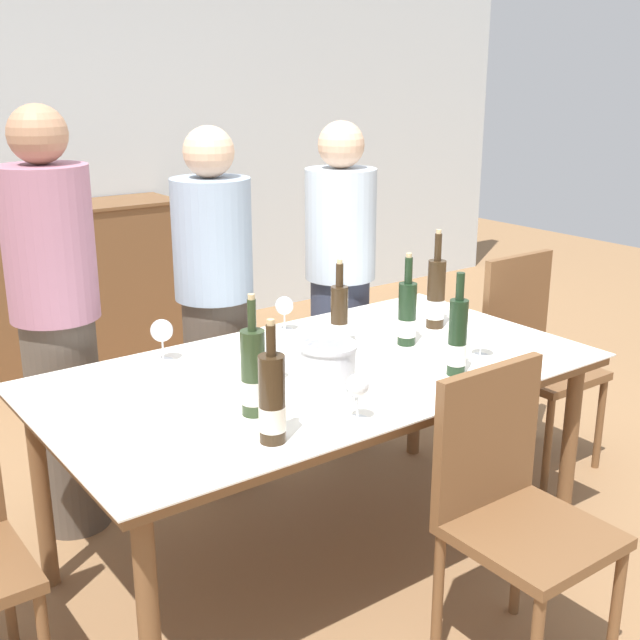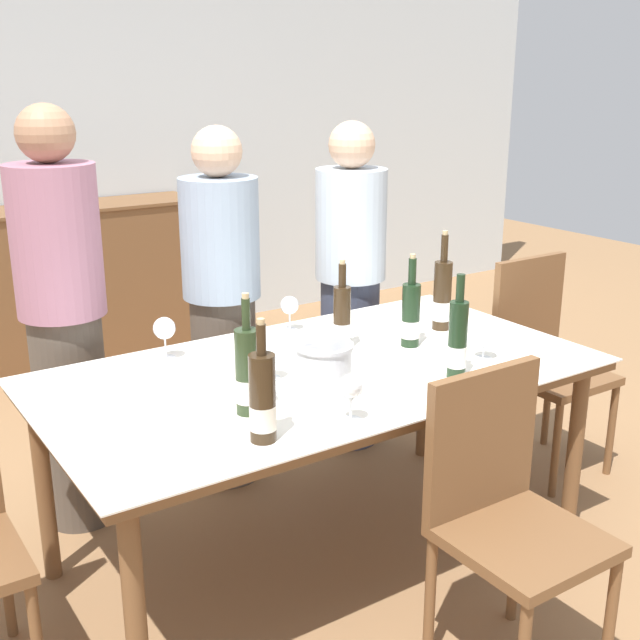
% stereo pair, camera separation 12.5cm
% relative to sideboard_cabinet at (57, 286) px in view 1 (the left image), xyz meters
% --- Properties ---
extents(ground_plane, '(12.00, 12.00, 0.00)m').
position_rel_sideboard_cabinet_xyz_m(ground_plane, '(0.03, -2.71, -0.49)').
color(ground_plane, olive).
extents(back_wall, '(8.00, 0.10, 2.80)m').
position_rel_sideboard_cabinet_xyz_m(back_wall, '(0.03, 0.29, 0.91)').
color(back_wall, silver).
rests_on(back_wall, ground_plane).
extents(sideboard_cabinet, '(1.56, 0.46, 0.98)m').
position_rel_sideboard_cabinet_xyz_m(sideboard_cabinet, '(0.00, 0.00, 0.00)').
color(sideboard_cabinet, brown).
rests_on(sideboard_cabinet, ground_plane).
extents(dining_table, '(1.95, 1.06, 0.76)m').
position_rel_sideboard_cabinet_xyz_m(dining_table, '(0.03, -2.71, 0.20)').
color(dining_table, brown).
rests_on(dining_table, ground_plane).
extents(ice_bucket, '(0.19, 0.19, 0.19)m').
position_rel_sideboard_cabinet_xyz_m(ice_bucket, '(-0.11, -2.94, 0.37)').
color(ice_bucket, silver).
rests_on(ice_bucket, dining_table).
extents(wine_bottle_0, '(0.07, 0.07, 0.35)m').
position_rel_sideboard_cabinet_xyz_m(wine_bottle_0, '(0.22, -2.57, 0.39)').
color(wine_bottle_0, '#332314').
rests_on(wine_bottle_0, dining_table).
extents(wine_bottle_1, '(0.08, 0.08, 0.36)m').
position_rel_sideboard_cabinet_xyz_m(wine_bottle_1, '(-0.42, -3.09, 0.39)').
color(wine_bottle_1, '#332314').
rests_on(wine_bottle_1, dining_table).
extents(wine_bottle_2, '(0.08, 0.08, 0.38)m').
position_rel_sideboard_cabinet_xyz_m(wine_bottle_2, '(-0.36, -2.90, 0.40)').
color(wine_bottle_2, '#28381E').
rests_on(wine_bottle_2, dining_table).
extents(wine_bottle_3, '(0.07, 0.07, 0.40)m').
position_rel_sideboard_cabinet_xyz_m(wine_bottle_3, '(0.70, -2.60, 0.40)').
color(wine_bottle_3, '#332314').
rests_on(wine_bottle_3, dining_table).
extents(wine_bottle_4, '(0.07, 0.07, 0.36)m').
position_rel_sideboard_cabinet_xyz_m(wine_bottle_4, '(0.38, -3.03, 0.40)').
color(wine_bottle_4, black).
rests_on(wine_bottle_4, dining_table).
extents(wine_bottle_5, '(0.07, 0.07, 0.36)m').
position_rel_sideboard_cabinet_xyz_m(wine_bottle_5, '(0.46, -2.69, 0.39)').
color(wine_bottle_5, black).
rests_on(wine_bottle_5, dining_table).
extents(wine_glass_0, '(0.07, 0.07, 0.15)m').
position_rel_sideboard_cabinet_xyz_m(wine_glass_0, '(-0.14, -3.12, 0.37)').
color(wine_glass_0, white).
rests_on(wine_glass_0, dining_table).
extents(wine_glass_1, '(0.08, 0.08, 0.13)m').
position_rel_sideboard_cabinet_xyz_m(wine_glass_1, '(-0.16, -2.69, 0.36)').
color(wine_glass_1, white).
rests_on(wine_glass_1, dining_table).
extents(wine_glass_2, '(0.08, 0.08, 0.16)m').
position_rel_sideboard_cabinet_xyz_m(wine_glass_2, '(-0.38, -2.31, 0.38)').
color(wine_glass_2, white).
rests_on(wine_glass_2, dining_table).
extents(wine_glass_3, '(0.07, 0.07, 0.14)m').
position_rel_sideboard_cabinet_xyz_m(wine_glass_3, '(0.17, -2.27, 0.37)').
color(wine_glass_3, white).
rests_on(wine_glass_3, dining_table).
extents(wine_glass_4, '(0.08, 0.08, 0.14)m').
position_rel_sideboard_cabinet_xyz_m(wine_glass_4, '(0.58, -2.95, 0.36)').
color(wine_glass_4, white).
rests_on(wine_glass_4, dining_table).
extents(chair_right_end, '(0.42, 0.42, 0.96)m').
position_rel_sideboard_cabinet_xyz_m(chair_right_end, '(1.30, -2.61, 0.06)').
color(chair_right_end, brown).
rests_on(chair_right_end, ground_plane).
extents(chair_near_front, '(0.42, 0.42, 0.93)m').
position_rel_sideboard_cabinet_xyz_m(chair_near_front, '(0.18, -3.46, 0.05)').
color(chair_near_front, brown).
rests_on(chair_near_front, ground_plane).
extents(person_host, '(0.33, 0.33, 1.66)m').
position_rel_sideboard_cabinet_xyz_m(person_host, '(-0.63, -1.92, 0.34)').
color(person_host, '#51473D').
rests_on(person_host, ground_plane).
extents(person_guest_left, '(0.33, 0.33, 1.56)m').
position_rel_sideboard_cabinet_xyz_m(person_guest_left, '(0.04, -1.94, 0.29)').
color(person_guest_left, '#51473D').
rests_on(person_guest_left, ground_plane).
extents(person_guest_right, '(0.33, 0.33, 1.55)m').
position_rel_sideboard_cabinet_xyz_m(person_guest_right, '(0.71, -1.94, 0.29)').
color(person_guest_right, '#383F56').
rests_on(person_guest_right, ground_plane).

